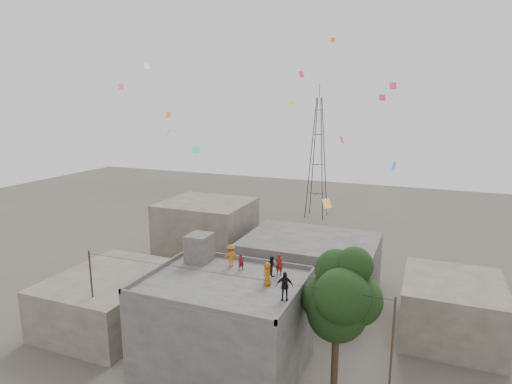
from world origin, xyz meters
TOP-DOWN VIEW (x-y plane):
  - ground at (0.00, 0.00)m, footprint 140.00×140.00m
  - main_building at (0.00, 0.00)m, footprint 10.00×8.00m
  - parapet at (0.00, 0.00)m, footprint 10.00×8.00m
  - stair_head_box at (-3.20, 2.60)m, footprint 1.60×1.80m
  - neighbor_west at (-11.00, 2.00)m, footprint 8.00×10.00m
  - neighbor_north at (2.00, 14.00)m, footprint 12.00×9.00m
  - neighbor_northwest at (-10.00, 16.00)m, footprint 9.00×8.00m
  - neighbor_east at (14.00, 10.00)m, footprint 7.00×8.00m
  - tree at (7.37, 0.60)m, footprint 4.90×4.60m
  - utility_line at (0.50, -1.25)m, footprint 20.12×0.62m
  - transmission_tower at (-4.00, 40.00)m, footprint 2.97×2.97m
  - person_red_adult at (2.91, 2.40)m, footprint 0.54×0.36m
  - person_orange_child at (2.77, 0.56)m, footprint 0.83×0.86m
  - person_dark_child at (2.49, 2.14)m, footprint 0.80×0.80m
  - person_dark_adult at (4.40, -0.96)m, footprint 1.08×0.68m
  - person_orange_adult at (-0.69, 2.53)m, footprint 1.17×1.09m
  - person_red_child at (0.27, 2.18)m, footprint 0.50×0.49m
  - kites at (0.95, 6.65)m, footprint 21.24×16.95m

SIDE VIEW (x-z plane):
  - ground at x=0.00m, z-range 0.00..0.00m
  - neighbor_west at x=-11.00m, z-range 0.00..4.00m
  - neighbor_east at x=14.00m, z-range 0.00..4.40m
  - neighbor_north at x=2.00m, z-range 0.00..5.00m
  - main_building at x=0.00m, z-range 0.00..6.10m
  - neighbor_northwest at x=-10.00m, z-range 0.00..7.00m
  - utility_line at x=0.50m, z-range 0.13..7.53m
  - tree at x=7.37m, z-range 1.55..10.65m
  - parapet at x=0.00m, z-range 6.10..6.40m
  - person_red_child at x=0.27m, z-range 6.10..7.26m
  - person_dark_child at x=2.49m, z-range 6.10..7.41m
  - person_red_adult at x=2.91m, z-range 6.10..7.58m
  - person_orange_child at x=2.77m, z-range 6.10..7.59m
  - person_orange_adult at x=-0.69m, z-range 6.10..7.69m
  - person_dark_adult at x=4.40m, z-range 6.10..7.81m
  - stair_head_box at x=-3.20m, z-range 6.10..8.10m
  - transmission_tower at x=-4.00m, z-range -0.93..19.07m
  - kites at x=0.95m, z-range 10.99..22.55m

